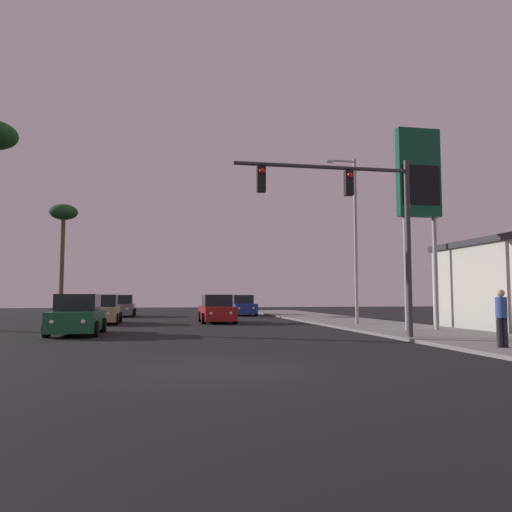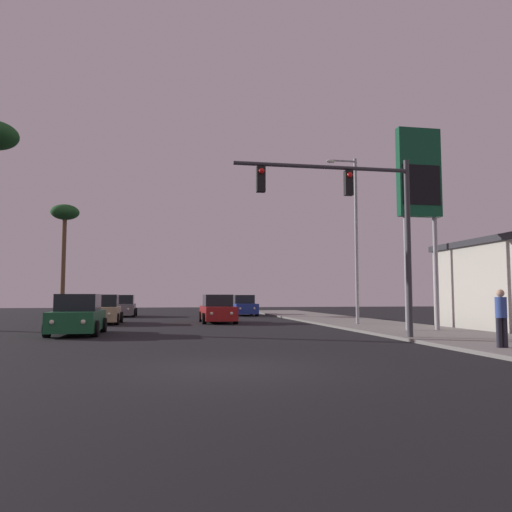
{
  "view_description": "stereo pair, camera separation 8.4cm",
  "coord_description": "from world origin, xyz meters",
  "px_view_note": "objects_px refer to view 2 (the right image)",
  "views": [
    {
      "loc": [
        -1.43,
        -11.03,
        1.6
      ],
      "look_at": [
        2.15,
        8.4,
        3.19
      ],
      "focal_mm": 35.0,
      "sensor_mm": 36.0,
      "label": 1
    },
    {
      "loc": [
        -1.35,
        -11.05,
        1.6
      ],
      "look_at": [
        2.15,
        8.4,
        3.19
      ],
      "focal_mm": 35.0,
      "sensor_mm": 36.0,
      "label": 2
    }
  ],
  "objects_px": {
    "car_blue": "(243,306)",
    "car_green": "(78,316)",
    "traffic_light_mast": "(360,210)",
    "palm_tree_far": "(65,219)",
    "gas_station_sign": "(419,184)",
    "car_tan": "(103,310)",
    "car_grey": "(123,307)",
    "pedestrian_on_sidewalk": "(501,316)",
    "car_red": "(218,310)",
    "street_lamp": "(354,231)"
  },
  "relations": [
    {
      "from": "car_blue",
      "to": "palm_tree_far",
      "type": "relative_size",
      "value": 0.45
    },
    {
      "from": "car_tan",
      "to": "gas_station_sign",
      "type": "xyz_separation_m",
      "value": [
        14.66,
        -9.76,
        5.86
      ]
    },
    {
      "from": "car_tan",
      "to": "car_green",
      "type": "bearing_deg",
      "value": 88.03
    },
    {
      "from": "car_green",
      "to": "street_lamp",
      "type": "distance_m",
      "value": 14.75
    },
    {
      "from": "car_green",
      "to": "palm_tree_far",
      "type": "relative_size",
      "value": 0.45
    },
    {
      "from": "car_blue",
      "to": "traffic_light_mast",
      "type": "distance_m",
      "value": 24.14
    },
    {
      "from": "car_green",
      "to": "street_lamp",
      "type": "height_order",
      "value": "street_lamp"
    },
    {
      "from": "car_grey",
      "to": "street_lamp",
      "type": "xyz_separation_m",
      "value": [
        13.3,
        -14.75,
        4.36
      ]
    },
    {
      "from": "car_blue",
      "to": "traffic_light_mast",
      "type": "height_order",
      "value": "traffic_light_mast"
    },
    {
      "from": "car_tan",
      "to": "palm_tree_far",
      "type": "height_order",
      "value": "palm_tree_far"
    },
    {
      "from": "car_tan",
      "to": "car_grey",
      "type": "bearing_deg",
      "value": -93.31
    },
    {
      "from": "car_tan",
      "to": "pedestrian_on_sidewalk",
      "type": "xyz_separation_m",
      "value": [
        13.12,
        -17.08,
        0.27
      ]
    },
    {
      "from": "car_grey",
      "to": "street_lamp",
      "type": "bearing_deg",
      "value": 130.94
    },
    {
      "from": "palm_tree_far",
      "to": "street_lamp",
      "type": "bearing_deg",
      "value": -46.21
    },
    {
      "from": "palm_tree_far",
      "to": "pedestrian_on_sidewalk",
      "type": "bearing_deg",
      "value": -60.29
    },
    {
      "from": "car_grey",
      "to": "palm_tree_far",
      "type": "relative_size",
      "value": 0.45
    },
    {
      "from": "car_tan",
      "to": "palm_tree_far",
      "type": "xyz_separation_m",
      "value": [
        -5.17,
        14.97,
        7.51
      ]
    },
    {
      "from": "palm_tree_far",
      "to": "car_green",
      "type": "bearing_deg",
      "value": -77.53
    },
    {
      "from": "traffic_light_mast",
      "to": "gas_station_sign",
      "type": "distance_m",
      "value": 5.77
    },
    {
      "from": "traffic_light_mast",
      "to": "palm_tree_far",
      "type": "height_order",
      "value": "palm_tree_far"
    },
    {
      "from": "car_tan",
      "to": "traffic_light_mast",
      "type": "xyz_separation_m",
      "value": [
        10.45,
        -13.21,
        3.92
      ]
    },
    {
      "from": "car_blue",
      "to": "pedestrian_on_sidewalk",
      "type": "distance_m",
      "value": 27.88
    },
    {
      "from": "car_green",
      "to": "gas_station_sign",
      "type": "relative_size",
      "value": 0.48
    },
    {
      "from": "car_grey",
      "to": "palm_tree_far",
      "type": "height_order",
      "value": "palm_tree_far"
    },
    {
      "from": "car_blue",
      "to": "traffic_light_mast",
      "type": "bearing_deg",
      "value": 90.42
    },
    {
      "from": "car_tan",
      "to": "car_green",
      "type": "relative_size",
      "value": 1.0
    },
    {
      "from": "car_blue",
      "to": "car_tan",
      "type": "relative_size",
      "value": 1.0
    },
    {
      "from": "car_red",
      "to": "street_lamp",
      "type": "bearing_deg",
      "value": 146.28
    },
    {
      "from": "car_red",
      "to": "gas_station_sign",
      "type": "xyz_separation_m",
      "value": [
        8.03,
        -9.6,
        5.86
      ]
    },
    {
      "from": "car_blue",
      "to": "car_tan",
      "type": "height_order",
      "value": "same"
    },
    {
      "from": "car_tan",
      "to": "car_blue",
      "type": "bearing_deg",
      "value": -134.57
    },
    {
      "from": "car_green",
      "to": "car_grey",
      "type": "bearing_deg",
      "value": -91.36
    },
    {
      "from": "traffic_light_mast",
      "to": "pedestrian_on_sidewalk",
      "type": "xyz_separation_m",
      "value": [
        2.67,
        -3.87,
        -3.65
      ]
    },
    {
      "from": "traffic_light_mast",
      "to": "pedestrian_on_sidewalk",
      "type": "height_order",
      "value": "traffic_light_mast"
    },
    {
      "from": "gas_station_sign",
      "to": "pedestrian_on_sidewalk",
      "type": "xyz_separation_m",
      "value": [
        -1.54,
        -7.32,
        -5.58
      ]
    },
    {
      "from": "street_lamp",
      "to": "palm_tree_far",
      "type": "bearing_deg",
      "value": 133.79
    },
    {
      "from": "pedestrian_on_sidewalk",
      "to": "street_lamp",
      "type": "bearing_deg",
      "value": 87.93
    },
    {
      "from": "traffic_light_mast",
      "to": "street_lamp",
      "type": "relative_size",
      "value": 0.73
    },
    {
      "from": "car_blue",
      "to": "car_tan",
      "type": "xyz_separation_m",
      "value": [
        -9.83,
        -10.61,
        0.0
      ]
    },
    {
      "from": "traffic_light_mast",
      "to": "street_lamp",
      "type": "distance_m",
      "value": 9.18
    },
    {
      "from": "traffic_light_mast",
      "to": "palm_tree_far",
      "type": "distance_m",
      "value": 32.41
    },
    {
      "from": "pedestrian_on_sidewalk",
      "to": "car_blue",
      "type": "bearing_deg",
      "value": 96.78
    },
    {
      "from": "gas_station_sign",
      "to": "car_grey",
      "type": "bearing_deg",
      "value": 125.82
    },
    {
      "from": "street_lamp",
      "to": "palm_tree_far",
      "type": "relative_size",
      "value": 0.95
    },
    {
      "from": "car_red",
      "to": "car_grey",
      "type": "height_order",
      "value": "same"
    },
    {
      "from": "palm_tree_far",
      "to": "car_blue",
      "type": "bearing_deg",
      "value": -16.21
    },
    {
      "from": "car_blue",
      "to": "car_green",
      "type": "xyz_separation_m",
      "value": [
        -9.86,
        -18.85,
        0.0
      ]
    },
    {
      "from": "street_lamp",
      "to": "palm_tree_far",
      "type": "distance_m",
      "value": 27.27
    },
    {
      "from": "car_blue",
      "to": "car_grey",
      "type": "bearing_deg",
      "value": 1.55
    },
    {
      "from": "car_green",
      "to": "traffic_light_mast",
      "type": "xyz_separation_m",
      "value": [
        10.48,
        -4.97,
        3.92
      ]
    }
  ]
}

